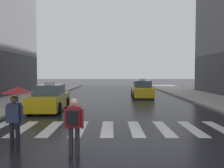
{
  "coord_description": "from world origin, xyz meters",
  "views": [
    {
      "loc": [
        -0.41,
        -6.46,
        2.37
      ],
      "look_at": [
        -0.44,
        8.0,
        1.65
      ],
      "focal_mm": 36.13,
      "sensor_mm": 36.0,
      "label": 1
    }
  ],
  "objects_px": {
    "taxi_lead": "(50,99)",
    "pedestrian_with_backpack": "(74,122)",
    "taxi_second": "(142,90)",
    "pedestrian_with_umbrella": "(17,100)"
  },
  "relations": [
    {
      "from": "taxi_lead",
      "to": "taxi_second",
      "type": "relative_size",
      "value": 1.0
    },
    {
      "from": "taxi_lead",
      "to": "taxi_second",
      "type": "xyz_separation_m",
      "value": [
        6.88,
        7.55,
        0.0
      ]
    },
    {
      "from": "taxi_lead",
      "to": "taxi_second",
      "type": "height_order",
      "value": "same"
    },
    {
      "from": "taxi_lead",
      "to": "pedestrian_with_backpack",
      "type": "height_order",
      "value": "taxi_lead"
    },
    {
      "from": "taxi_second",
      "to": "pedestrian_with_umbrella",
      "type": "relative_size",
      "value": 2.36
    },
    {
      "from": "pedestrian_with_backpack",
      "to": "pedestrian_with_umbrella",
      "type": "bearing_deg",
      "value": 159.43
    },
    {
      "from": "taxi_second",
      "to": "pedestrian_with_backpack",
      "type": "xyz_separation_m",
      "value": [
        -3.99,
        -15.56,
        0.25
      ]
    },
    {
      "from": "taxi_second",
      "to": "pedestrian_with_umbrella",
      "type": "distance_m",
      "value": 15.99
    },
    {
      "from": "taxi_lead",
      "to": "pedestrian_with_umbrella",
      "type": "relative_size",
      "value": 2.36
    },
    {
      "from": "pedestrian_with_backpack",
      "to": "taxi_second",
      "type": "bearing_deg",
      "value": 75.62
    }
  ]
}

